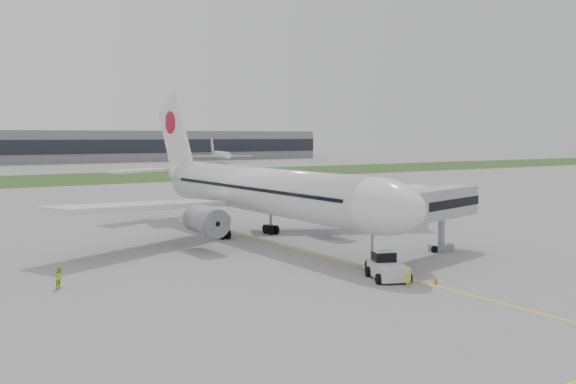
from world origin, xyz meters
TOP-DOWN VIEW (x-y plane):
  - ground at (0.00, 0.00)m, footprint 600.00×600.00m
  - apron_markings at (0.00, -5.00)m, footprint 70.00×70.00m
  - grass_strip at (0.00, 120.00)m, footprint 600.00×50.00m
  - airliner at (0.00, 4.87)m, footprint 48.13×53.95m
  - pushback_tug at (-1.48, -18.58)m, footprint 4.01×4.74m
  - jet_bridge at (8.21, -13.54)m, footprint 14.19×7.33m
  - safety_cone_left at (-0.67, -18.25)m, footprint 0.45×0.45m
  - safety_cone_right at (0.50, -22.10)m, footprint 0.40×0.40m
  - ground_crew_near at (-2.23, -21.86)m, footprint 0.56×0.37m
  - ground_crew_far at (-24.57, -7.52)m, footprint 1.06×1.07m
  - distant_aircraft_right at (91.67, 191.02)m, footprint 32.23×30.00m

SIDE VIEW (x-z plane):
  - ground at x=0.00m, z-range 0.00..0.00m
  - apron_markings at x=0.00m, z-range -0.02..0.02m
  - distant_aircraft_right at x=91.67m, z-range -5.15..5.15m
  - grass_strip at x=0.00m, z-range 0.00..0.02m
  - safety_cone_right at x=0.50m, z-range 0.00..0.55m
  - safety_cone_left at x=-0.67m, z-range 0.00..0.62m
  - ground_crew_near at x=-2.23m, z-range 0.00..1.53m
  - ground_crew_far at x=-24.57m, z-range 0.00..1.74m
  - pushback_tug at x=-1.48m, z-range -0.08..2.04m
  - jet_bridge at x=8.21m, z-range 1.61..8.31m
  - airliner at x=0.00m, z-range -3.28..14.60m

